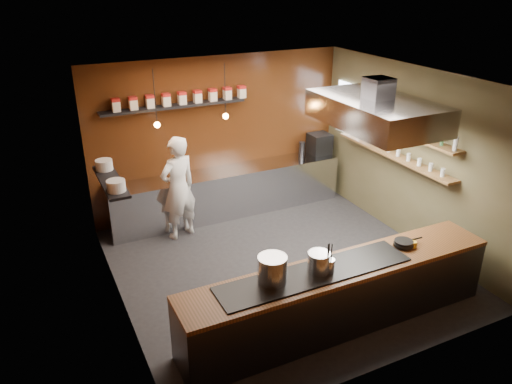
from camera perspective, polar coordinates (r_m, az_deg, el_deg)
floor at (r=8.16m, az=2.85°, el=-8.50°), size 5.00×5.00×0.00m
back_wall at (r=9.60m, az=-4.13°, el=6.46°), size 5.00×0.00×5.00m
left_wall at (r=6.72m, az=-15.97°, el=-2.38°), size 0.00×5.00×5.00m
right_wall at (r=8.88m, az=17.43°, el=3.92°), size 0.00×5.00×5.00m
ceiling at (r=7.03m, az=3.36°, el=12.61°), size 5.00×5.00×0.00m
window_pane at (r=9.97m, az=10.93°, el=9.15°), size 0.00×1.00×1.00m
prep_counter at (r=9.68m, az=-3.22°, el=-0.01°), size 4.60×0.65×0.90m
pass_counter at (r=6.79m, az=9.48°, el=-11.63°), size 4.40×0.72×0.94m
tin_shelf at (r=9.00m, az=-9.32°, el=9.65°), size 2.60×0.26×0.04m
plate_shelf at (r=7.63m, az=-16.29°, el=1.21°), size 0.30×1.40×0.04m
bottle_shelf_upper at (r=8.85m, az=15.69°, el=6.95°), size 0.26×2.80×0.04m
bottle_shelf_lower at (r=9.00m, az=15.36°, el=4.10°), size 0.26×2.80×0.04m
extractor_hood at (r=7.53m, az=13.57°, el=8.90°), size 1.20×2.00×0.72m
pendant_left at (r=8.27m, az=-11.26°, el=7.88°), size 0.10×0.10×0.95m
pendant_right at (r=8.63m, az=-3.49°, el=8.97°), size 0.10×0.10×0.95m
storage_tins at (r=9.01m, az=-8.45°, el=10.58°), size 2.43×0.13×0.22m
plate_stacks at (r=7.60m, az=-16.37°, el=1.90°), size 0.26×1.16×0.16m
bottles at (r=8.82m, az=15.79°, el=7.82°), size 0.06×2.66×0.24m
wine_glasses at (r=8.97m, az=15.42°, el=4.61°), size 0.07×2.37×0.13m
stockpot_large at (r=6.03m, az=1.88°, el=-8.86°), size 0.41×0.41×0.35m
stockpot_small at (r=6.29m, az=7.20°, el=-7.98°), size 0.31×0.31×0.27m
utensil_crock at (r=6.31m, az=8.32°, el=-8.35°), size 0.16×0.16×0.19m
frying_pan at (r=7.15m, az=16.55°, el=-5.59°), size 0.45×0.28×0.07m
butter_jar at (r=7.17m, az=17.53°, el=-5.72°), size 0.11×0.11×0.08m
espresso_machine at (r=10.43m, az=7.27°, el=5.51°), size 0.42×0.40×0.42m
chef at (r=8.74m, az=-8.87°, el=0.45°), size 0.78×0.63×1.87m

